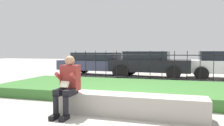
{
  "coord_description": "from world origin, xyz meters",
  "views": [
    {
      "loc": [
        1.22,
        -4.4,
        1.33
      ],
      "look_at": [
        -0.51,
        1.47,
        1.01
      ],
      "focal_mm": 35.0,
      "sensor_mm": 36.0,
      "label": 1
    }
  ],
  "objects_px": {
    "stone_bench": "(128,106)",
    "car_parked_left": "(99,63)",
    "car_parked_center": "(149,63)",
    "person_seated_reader": "(68,83)"
  },
  "relations": [
    {
      "from": "person_seated_reader",
      "to": "car_parked_left",
      "type": "height_order",
      "value": "car_parked_left"
    },
    {
      "from": "car_parked_center",
      "to": "car_parked_left",
      "type": "bearing_deg",
      "value": 179.17
    },
    {
      "from": "car_parked_left",
      "to": "car_parked_center",
      "type": "xyz_separation_m",
      "value": [
        2.82,
        -0.22,
        0.03
      ]
    },
    {
      "from": "stone_bench",
      "to": "person_seated_reader",
      "type": "distance_m",
      "value": 1.34
    },
    {
      "from": "stone_bench",
      "to": "car_parked_left",
      "type": "relative_size",
      "value": 0.68
    },
    {
      "from": "stone_bench",
      "to": "car_parked_left",
      "type": "distance_m",
      "value": 7.78
    },
    {
      "from": "car_parked_center",
      "to": "person_seated_reader",
      "type": "bearing_deg",
      "value": -93.08
    },
    {
      "from": "car_parked_left",
      "to": "car_parked_center",
      "type": "relative_size",
      "value": 1.14
    },
    {
      "from": "car_parked_left",
      "to": "stone_bench",
      "type": "bearing_deg",
      "value": -61.58
    },
    {
      "from": "person_seated_reader",
      "to": "car_parked_left",
      "type": "bearing_deg",
      "value": 105.02
    }
  ]
}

